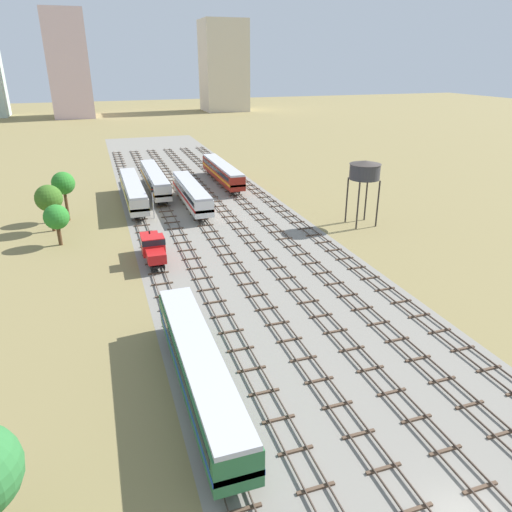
# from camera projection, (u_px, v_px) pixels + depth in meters

# --- Properties ---
(ground_plane) EXTENTS (480.00, 480.00, 0.00)m
(ground_plane) POSITION_uv_depth(u_px,v_px,m) (215.00, 218.00, 74.45)
(ground_plane) COLOR olive
(ballast_bed) EXTENTS (26.58, 176.00, 0.01)m
(ballast_bed) POSITION_uv_depth(u_px,v_px,m) (215.00, 217.00, 74.45)
(ballast_bed) COLOR gray
(ballast_bed) RESTS_ON ground
(track_far_left) EXTENTS (2.40, 126.00, 0.29)m
(track_far_left) POSITION_uv_depth(u_px,v_px,m) (141.00, 222.00, 71.96)
(track_far_left) COLOR #47382D
(track_far_left) RESTS_ON ground
(track_left) EXTENTS (2.40, 126.00, 0.29)m
(track_left) POSITION_uv_depth(u_px,v_px,m) (170.00, 219.00, 73.29)
(track_left) COLOR #47382D
(track_left) RESTS_ON ground
(track_centre_left) EXTENTS (2.40, 126.00, 0.29)m
(track_centre_left) POSITION_uv_depth(u_px,v_px,m) (199.00, 216.00, 74.61)
(track_centre_left) COLOR #47382D
(track_centre_left) RESTS_ON ground
(track_centre) EXTENTS (2.40, 126.00, 0.29)m
(track_centre) POSITION_uv_depth(u_px,v_px,m) (227.00, 213.00, 75.94)
(track_centre) COLOR #47382D
(track_centre) RESTS_ON ground
(track_centre_right) EXTENTS (2.40, 126.00, 0.29)m
(track_centre_right) POSITION_uv_depth(u_px,v_px,m) (253.00, 211.00, 77.27)
(track_centre_right) COLOR #47382D
(track_centre_right) RESTS_ON ground
(track_right) EXTENTS (2.40, 126.00, 0.29)m
(track_right) POSITION_uv_depth(u_px,v_px,m) (279.00, 208.00, 78.60)
(track_right) COLOR #47382D
(track_right) RESTS_ON ground
(diesel_railcar_far_left_nearest) EXTENTS (2.96, 20.50, 3.80)m
(diesel_railcar_far_left_nearest) POSITION_uv_depth(u_px,v_px,m) (199.00, 367.00, 33.96)
(diesel_railcar_far_left_nearest) COLOR #286638
(diesel_railcar_far_left_nearest) RESTS_ON ground
(shunter_loco_far_left_near) EXTENTS (2.74, 8.46, 3.10)m
(shunter_loco_far_left_near) POSITION_uv_depth(u_px,v_px,m) (153.00, 246.00, 57.51)
(shunter_loco_far_left_near) COLOR red
(shunter_loco_far_left_near) RESTS_ON ground
(diesel_railcar_centre_left_mid) EXTENTS (2.96, 20.50, 3.80)m
(diesel_railcar_centre_left_mid) POSITION_uv_depth(u_px,v_px,m) (191.00, 192.00, 78.54)
(diesel_railcar_centre_left_mid) COLOR white
(diesel_railcar_centre_left_mid) RESTS_ON ground
(passenger_coach_far_left_midfar) EXTENTS (2.96, 22.00, 3.80)m
(passenger_coach_far_left_midfar) POSITION_uv_depth(u_px,v_px,m) (133.00, 190.00, 79.99)
(passenger_coach_far_left_midfar) COLOR beige
(passenger_coach_far_left_midfar) RESTS_ON ground
(passenger_coach_left_far) EXTENTS (2.96, 22.00, 3.80)m
(passenger_coach_left_far) POSITION_uv_depth(u_px,v_px,m) (155.00, 179.00, 87.46)
(passenger_coach_left_far) COLOR beige
(passenger_coach_left_far) RESTS_ON ground
(passenger_coach_centre_right_farther) EXTENTS (2.96, 22.00, 3.80)m
(passenger_coach_centre_right_farther) POSITION_uv_depth(u_px,v_px,m) (222.00, 171.00, 93.61)
(passenger_coach_centre_right_farther) COLOR maroon
(passenger_coach_centre_right_farther) RESTS_ON ground
(water_tower) EXTENTS (4.60, 4.60, 9.61)m
(water_tower) POSITION_uv_depth(u_px,v_px,m) (365.00, 171.00, 68.33)
(water_tower) COLOR #2D2826
(water_tower) RESTS_ON ground
(signal_post_nearest) EXTENTS (0.28, 0.47, 5.16)m
(signal_post_nearest) POSITION_uv_depth(u_px,v_px,m) (153.00, 198.00, 72.81)
(signal_post_nearest) COLOR gray
(signal_post_nearest) RESTS_ON ground
(lineside_tree_0) EXTENTS (3.41, 3.41, 7.54)m
(lineside_tree_0) POSITION_uv_depth(u_px,v_px,m) (63.00, 184.00, 71.01)
(lineside_tree_0) COLOR #4C331E
(lineside_tree_0) RESTS_ON ground
(lineside_tree_1) EXTENTS (3.29, 3.29, 5.56)m
(lineside_tree_1) POSITION_uv_depth(u_px,v_px,m) (56.00, 217.00, 62.02)
(lineside_tree_1) COLOR #4C331E
(lineside_tree_1) RESTS_ON ground
(lineside_tree_3) EXTENTS (3.79, 3.79, 6.78)m
(lineside_tree_3) POSITION_uv_depth(u_px,v_px,m) (49.00, 199.00, 66.82)
(lineside_tree_3) COLOR #4C331E
(lineside_tree_3) RESTS_ON ground
(skyline_tower_1) EXTENTS (16.07, 23.51, 41.96)m
(skyline_tower_1) POSITION_uv_depth(u_px,v_px,m) (69.00, 65.00, 198.25)
(skyline_tower_1) COLOR beige
(skyline_tower_1) RESTS_ON ground
(skyline_tower_2) EXTENTS (19.91, 19.69, 40.08)m
(skyline_tower_2) POSITION_uv_depth(u_px,v_px,m) (224.00, 66.00, 222.82)
(skyline_tower_2) COLOR beige
(skyline_tower_2) RESTS_ON ground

